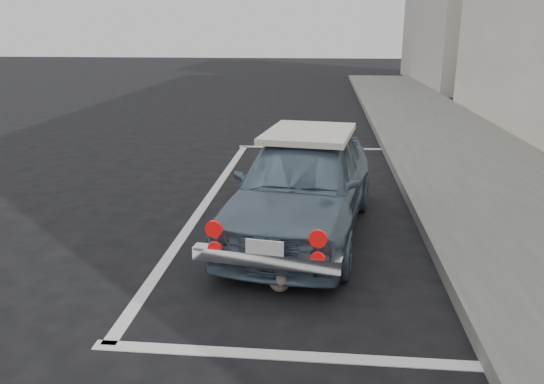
{
  "coord_description": "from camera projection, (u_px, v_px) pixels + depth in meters",
  "views": [
    {
      "loc": [
        0.65,
        -3.79,
        2.26
      ],
      "look_at": [
        0.18,
        1.07,
        0.75
      ],
      "focal_mm": 35.0,
      "sensor_mm": 36.0,
      "label": 1
    }
  ],
  "objects": [
    {
      "name": "pline_rear",
      "position": [
        295.0,
        356.0,
        3.81
      ],
      "size": [
        3.0,
        0.12,
        0.01
      ],
      "primitive_type": "cube",
      "color": "silver",
      "rests_on": "ground"
    },
    {
      "name": "ground",
      "position": [
        238.0,
        317.0,
        4.33
      ],
      "size": [
        80.0,
        80.0,
        0.0
      ],
      "primitive_type": "plane",
      "color": "black",
      "rests_on": "ground"
    },
    {
      "name": "retro_coupe",
      "position": [
        303.0,
        183.0,
        5.99
      ],
      "size": [
        1.85,
        3.57,
        1.16
      ],
      "rotation": [
        0.0,
        0.0,
        -0.15
      ],
      "color": "slate",
      "rests_on": "ground"
    },
    {
      "name": "cat",
      "position": [
        279.0,
        280.0,
        4.75
      ],
      "size": [
        0.26,
        0.42,
        0.23
      ],
      "rotation": [
        0.0,
        0.0,
        0.26
      ],
      "color": "#716656",
      "rests_on": "ground"
    },
    {
      "name": "pline_front",
      "position": [
        315.0,
        148.0,
        10.47
      ],
      "size": [
        3.0,
        0.12,
        0.01
      ],
      "primitive_type": "cube",
      "color": "silver",
      "rests_on": "ground"
    },
    {
      "name": "pline_side",
      "position": [
        207.0,
        200.0,
        7.27
      ],
      "size": [
        0.12,
        7.0,
        0.01
      ],
      "primitive_type": "cube",
      "color": "silver",
      "rests_on": "ground"
    }
  ]
}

